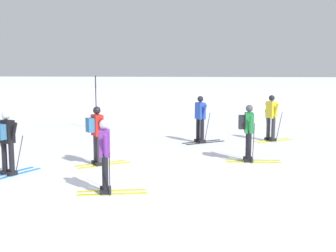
% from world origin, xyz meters
% --- Properties ---
extents(ground_plane, '(120.00, 120.00, 0.00)m').
position_xyz_m(ground_plane, '(0.00, 0.00, 0.00)').
color(ground_plane, white).
extents(far_snow_ridge, '(80.00, 7.48, 1.25)m').
position_xyz_m(far_snow_ridge, '(0.00, 19.80, 0.63)').
color(far_snow_ridge, white).
rests_on(far_snow_ridge, ground).
extents(skier_yellow, '(1.57, 1.13, 1.71)m').
position_xyz_m(skier_yellow, '(3.84, 5.78, 0.92)').
color(skier_yellow, gold).
rests_on(skier_yellow, ground).
extents(skier_red, '(1.54, 1.19, 1.71)m').
position_xyz_m(skier_red, '(-1.79, 1.49, 0.96)').
color(skier_red, gold).
rests_on(skier_red, ground).
extents(skier_purple, '(1.64, 0.99, 1.71)m').
position_xyz_m(skier_purple, '(-1.02, -1.29, 0.92)').
color(skier_purple, gold).
rests_on(skier_purple, ground).
extents(skier_blue, '(1.56, 1.15, 1.71)m').
position_xyz_m(skier_blue, '(1.23, 5.28, 0.92)').
color(skier_blue, black).
rests_on(skier_blue, ground).
extents(skier_black, '(1.09, 1.58, 1.71)m').
position_xyz_m(skier_black, '(-3.91, 0.20, 0.96)').
color(skier_black, '#237AC6').
rests_on(skier_black, ground).
extents(skier_green, '(1.60, 1.00, 1.71)m').
position_xyz_m(skier_green, '(2.60, 2.23, 0.96)').
color(skier_green, gold).
rests_on(skier_green, ground).
extents(trail_marker_pole, '(0.05, 0.05, 2.29)m').
position_xyz_m(trail_marker_pole, '(-3.20, 8.31, 1.15)').
color(trail_marker_pole, black).
rests_on(trail_marker_pole, ground).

